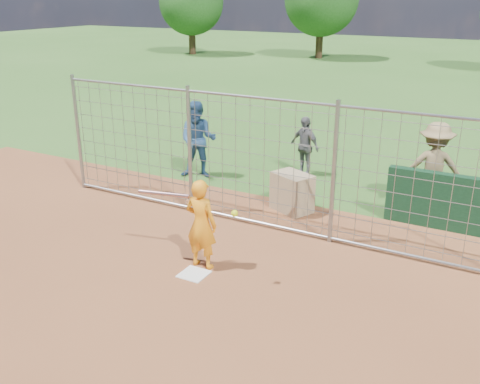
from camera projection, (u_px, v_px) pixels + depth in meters
The scene contains 11 objects.
ground at pixel (201, 269), 8.77m from camera, with size 100.00×100.00×0.00m, color #2D591E.
infield_dirt at pixel (63, 378), 6.31m from camera, with size 18.00×18.00×0.00m, color brown.
home_plate at pixel (194, 274), 8.60m from camera, with size 0.43×0.43×0.02m, color silver.
dugout_wall at pixel (457, 204), 10.00m from camera, with size 2.60×0.20×1.10m, color #11381E.
batter at pixel (201, 224), 8.61m from camera, with size 0.56×0.36×1.52m, color orange.
bystander_a at pixel (198, 140), 12.85m from camera, with size 0.91×0.71×1.87m, color navy.
bystander_b at pixel (304, 146), 13.06m from camera, with size 0.86×0.36×1.47m, color slate.
bystander_c at pixel (434, 168), 10.82m from camera, with size 1.21×0.69×1.87m, color olive.
equipment_bin at pixel (292, 192), 11.00m from camera, with size 0.80×0.55×0.80m, color tan.
equipment_in_play at pixel (180, 198), 8.40m from camera, with size 1.82×0.26×0.13m.
backstop_fence at pixel (257, 164), 9.97m from camera, with size 9.08×0.08×2.60m.
Camera 1 is at (4.30, -6.50, 4.28)m, focal length 40.00 mm.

